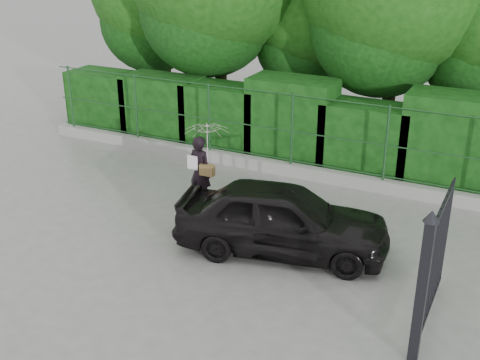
% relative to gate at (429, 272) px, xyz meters
% --- Properties ---
extents(ground, '(80.00, 80.00, 0.00)m').
position_rel_gate_xyz_m(ground, '(-4.60, 0.72, -1.19)').
color(ground, gray).
extents(kerb, '(14.00, 0.25, 0.30)m').
position_rel_gate_xyz_m(kerb, '(-4.60, 5.22, -1.04)').
color(kerb, '#9E9E99').
rests_on(kerb, ground).
extents(fence, '(14.13, 0.06, 1.80)m').
position_rel_gate_xyz_m(fence, '(-4.38, 5.22, 0.01)').
color(fence, '#1A411F').
rests_on(fence, kerb).
extents(hedge, '(14.20, 1.20, 2.25)m').
position_rel_gate_xyz_m(hedge, '(-4.42, 6.22, -0.21)').
color(hedge, black).
rests_on(hedge, ground).
extents(gate, '(0.22, 2.33, 2.36)m').
position_rel_gate_xyz_m(gate, '(0.00, 0.00, 0.00)').
color(gate, black).
rests_on(gate, ground).
extents(woman, '(0.97, 0.99, 1.89)m').
position_rel_gate_xyz_m(woman, '(-5.23, 2.77, 0.07)').
color(woman, black).
rests_on(woman, ground).
extents(car, '(4.24, 2.41, 1.36)m').
position_rel_gate_xyz_m(car, '(-2.91, 1.60, -0.51)').
color(car, black).
rests_on(car, ground).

